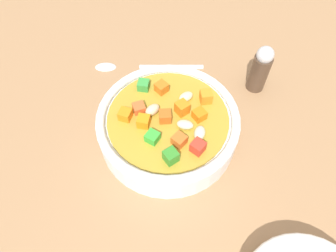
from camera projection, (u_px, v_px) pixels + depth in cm
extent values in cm
cube|color=#9E754F|center=(168.00, 139.00, 46.52)|extent=(140.00, 140.00, 2.00)
cylinder|color=white|center=(168.00, 128.00, 43.92)|extent=(19.88, 19.88, 4.29)
torus|color=white|center=(168.00, 117.00, 41.83)|extent=(19.94, 19.94, 1.25)
cylinder|color=#A98B2B|center=(168.00, 118.00, 41.98)|extent=(16.86, 16.86, 0.40)
ellipsoid|color=beige|center=(200.00, 133.00, 39.59)|extent=(2.65, 2.39, 1.29)
cube|color=#DE5C2B|center=(139.00, 108.00, 42.03)|extent=(2.11, 2.11, 1.12)
cube|color=green|center=(143.00, 85.00, 44.26)|extent=(2.23, 2.23, 1.31)
ellipsoid|color=beige|center=(186.00, 97.00, 43.21)|extent=(2.37, 1.66, 1.03)
ellipsoid|color=beige|center=(185.00, 125.00, 40.53)|extent=(2.44, 2.65, 0.99)
ellipsoid|color=beige|center=(152.00, 110.00, 41.71)|extent=(2.25, 1.47, 1.33)
cube|color=green|center=(152.00, 137.00, 39.28)|extent=(1.95, 1.95, 1.25)
cube|color=orange|center=(199.00, 115.00, 41.23)|extent=(1.84, 1.84, 1.36)
cube|color=red|center=(198.00, 147.00, 38.26)|extent=(1.77, 1.77, 1.60)
cube|color=orange|center=(206.00, 97.00, 42.75)|extent=(2.23, 2.23, 1.75)
cube|color=orange|center=(161.00, 87.00, 43.94)|extent=(1.60, 1.60, 1.41)
cube|color=orange|center=(182.00, 108.00, 41.57)|extent=(1.77, 1.77, 1.85)
cube|color=orange|center=(125.00, 115.00, 41.21)|extent=(2.16, 2.16, 1.41)
cube|color=#D45A1C|center=(166.00, 117.00, 40.91)|extent=(2.24, 2.24, 1.48)
cube|color=orange|center=(144.00, 121.00, 40.53)|extent=(2.22, 2.22, 1.49)
cube|color=orange|center=(179.00, 140.00, 38.94)|extent=(1.71, 1.71, 1.39)
cube|color=#328728|center=(171.00, 156.00, 37.43)|extent=(1.83, 1.83, 1.72)
cylinder|color=silver|center=(171.00, 65.00, 53.39)|extent=(8.72, 8.42, 0.88)
ellipsoid|color=silver|center=(105.00, 65.00, 53.36)|extent=(4.14, 4.09, 0.93)
cylinder|color=#4C3828|center=(259.00, 73.00, 48.57)|extent=(2.97, 2.97, 6.39)
sphere|color=silver|center=(265.00, 55.00, 45.38)|extent=(2.67, 2.67, 2.67)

